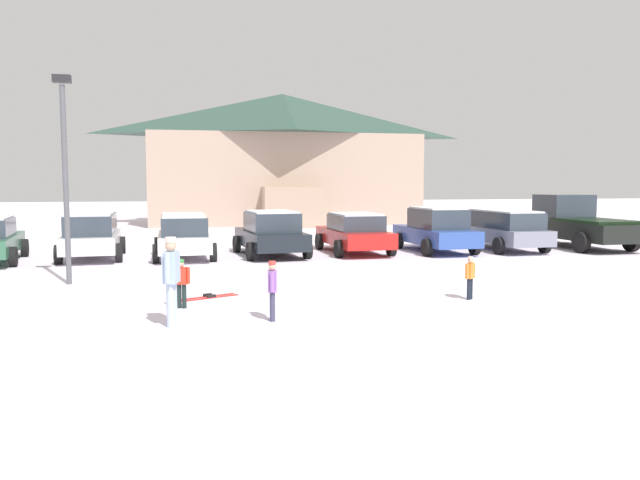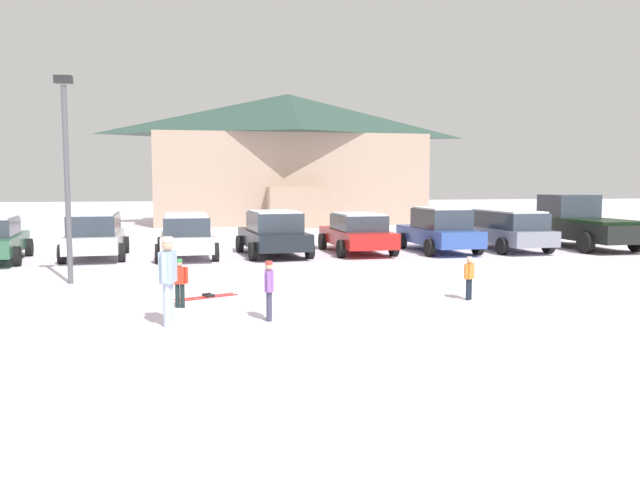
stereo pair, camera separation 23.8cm
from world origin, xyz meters
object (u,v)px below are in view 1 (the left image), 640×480
Objects in this scene: parked_white_suv at (184,234)px; parked_grey_wagon at (503,228)px; skier_child_in_purple_jacket at (272,287)px; pair_of_skis at (208,297)px; ski_lodge at (283,158)px; lamp_post at (65,168)px; skier_child_in_orange_jacket at (470,275)px; parked_black_sedan at (271,233)px; skier_adult_in_blue_parka at (171,276)px; pickup_truck at (576,223)px; skier_child_in_red_jacket at (181,281)px; parked_red_sedan at (354,232)px; parked_blue_hatchback at (436,230)px; parked_silver_wagon at (92,234)px.

parked_white_suv is 12.31m from parked_grey_wagon.
skier_child_in_purple_jacket is at bearing -134.67° from parked_grey_wagon.
parked_grey_wagon is at bearing 34.33° from pair_of_skis.
ski_lodge is 3.24× the size of lamp_post.
skier_child_in_orange_jacket is at bearing -121.88° from parked_grey_wagon.
skier_child_in_purple_jacket is at bearing -80.75° from parked_white_suv.
ski_lodge is 19.55m from parked_grey_wagon.
skier_adult_in_blue_parka reaches higher than parked_black_sedan.
pickup_truck is at bearing 28.73° from pair_of_skis.
skier_child_in_red_jacket is (-6.43, 0.35, 0.03)m from skier_child_in_orange_jacket.
parked_red_sedan is (6.30, 0.27, -0.07)m from parked_white_suv.
parked_blue_hatchback reaches higher than parked_black_sedan.
parked_silver_wagon is 1.02× the size of parked_white_suv.
parked_white_suv is 0.94× the size of parked_grey_wagon.
lamp_post reaches higher than skier_adult_in_blue_parka.
pair_of_skis is at bearing -145.67° from parked_grey_wagon.
parked_blue_hatchback is at bearing -2.20° from parked_silver_wagon.
parked_blue_hatchback reaches higher than skier_child_in_orange_jacket.
parked_black_sedan is 3.09× the size of pair_of_skis.
pair_of_skis is (-2.51, -7.98, -0.81)m from parked_black_sedan.
ski_lodge reaches higher than lamp_post.
lamp_post reaches higher than parked_red_sedan.
parked_grey_wagon is 3.44m from pickup_truck.
skier_adult_in_blue_parka is 1.59× the size of skier_child_in_red_jacket.
skier_adult_in_blue_parka reaches higher than parked_grey_wagon.
lamp_post is at bearing 142.20° from pair_of_skis.
skier_child_in_orange_jacket is 0.67× the size of pair_of_skis.
skier_adult_in_blue_parka is (-0.15, -10.73, 0.10)m from parked_white_suv.
pickup_truck reaches higher than skier_child_in_purple_jacket.
lamp_post is (-9.22, -5.51, 2.27)m from parked_red_sedan.
parked_blue_hatchback is at bearing 53.94° from skier_child_in_purple_jacket.
parked_silver_wagon is at bearing 113.72° from skier_child_in_purple_jacket.
skier_child_in_orange_jacket is 10.54m from lamp_post.
parked_silver_wagon is at bearing -117.79° from ski_lodge.
skier_child_in_purple_jacket is (-1.36, -10.67, -0.17)m from parked_black_sedan.
lamp_post reaches higher than skier_child_in_red_jacket.
parked_silver_wagon is 6.09m from lamp_post.
skier_child_in_red_jacket is (-6.29, -9.32, -0.19)m from parked_red_sedan.
skier_adult_in_blue_parka is 1.91m from skier_child_in_purple_jacket.
parked_silver_wagon is at bearing 178.52° from parked_grey_wagon.
parked_blue_hatchback is 6.28m from pickup_truck.
parked_black_sedan is 10.76m from skier_child_in_purple_jacket.
lamp_post is (-2.93, 3.81, 2.45)m from skier_child_in_red_jacket.
pickup_truck is at bearing 4.93° from parked_grey_wagon.
parked_white_suv is 3.79× the size of skier_child_in_purple_jacket.
parked_silver_wagon reaches higher than skier_child_in_purple_jacket.
skier_child_in_purple_jacket is 0.22× the size of lamp_post.
lamp_post is (-3.51, 2.72, 3.02)m from pair_of_skis.
parked_blue_hatchback is at bearing 72.07° from skier_child_in_orange_jacket.
parked_white_suv is 10.73m from skier_adult_in_blue_parka.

